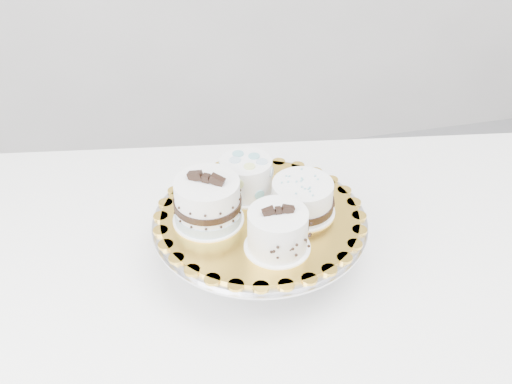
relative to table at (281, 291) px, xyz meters
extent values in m
cube|color=white|center=(0.00, 0.00, 0.06)|extent=(1.33, 0.99, 0.04)
cube|color=white|center=(-0.50, 0.44, -0.32)|extent=(0.06, 0.06, 0.71)
cube|color=white|center=(0.61, 0.27, -0.32)|extent=(0.06, 0.06, 0.71)
cylinder|color=gray|center=(-0.04, 0.01, 0.08)|extent=(0.17, 0.17, 0.01)
cylinder|color=gray|center=(-0.04, 0.01, 0.12)|extent=(0.11, 0.11, 0.09)
cylinder|color=silver|center=(-0.04, 0.01, 0.17)|extent=(0.36, 0.36, 0.01)
cylinder|color=silver|center=(-0.04, 0.01, 0.17)|extent=(0.37, 0.37, 0.00)
cylinder|color=gold|center=(-0.04, 0.01, 0.18)|extent=(0.43, 0.43, 0.01)
cylinder|color=white|center=(-0.03, -0.08, 0.18)|extent=(0.11, 0.11, 0.00)
cylinder|color=white|center=(-0.03, -0.08, 0.22)|extent=(0.10, 0.10, 0.07)
cylinder|color=white|center=(-0.13, 0.02, 0.18)|extent=(0.12, 0.12, 0.00)
cylinder|color=white|center=(-0.13, 0.02, 0.22)|extent=(0.15, 0.15, 0.08)
cylinder|color=#99B2C2|center=(-0.13, 0.02, 0.19)|extent=(0.11, 0.11, 0.02)
cylinder|color=black|center=(-0.13, 0.02, 0.22)|extent=(0.11, 0.11, 0.01)
cylinder|color=white|center=(-0.05, 0.08, 0.18)|extent=(0.10, 0.10, 0.00)
cylinder|color=white|center=(-0.05, 0.08, 0.22)|extent=(0.11, 0.11, 0.06)
cylinder|color=white|center=(0.03, 0.01, 0.18)|extent=(0.12, 0.12, 0.00)
cylinder|color=white|center=(0.03, 0.01, 0.21)|extent=(0.12, 0.12, 0.06)
cylinder|color=black|center=(0.03, 0.01, 0.20)|extent=(0.11, 0.11, 0.01)
camera|label=1|loc=(-0.24, -0.83, 0.87)|focal=45.00mm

